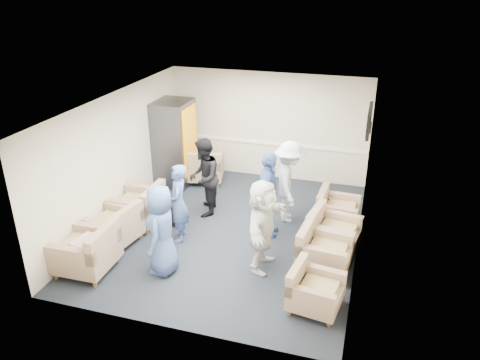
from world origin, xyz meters
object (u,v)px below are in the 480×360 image
(person_front_left, at_px, (162,230))
(armchair_left_mid, at_px, (115,228))
(armchair_left_near, at_px, (89,252))
(person_back_right, at_px, (289,182))
(armchair_right_far, at_px, (335,211))
(person_mid_left, at_px, (178,203))
(person_mid_right, at_px, (268,195))
(armchair_right_midfar, at_px, (331,234))
(person_front_right, at_px, (263,225))
(vending_machine, at_px, (175,143))
(person_back_left, at_px, (204,177))
(armchair_right_midnear, at_px, (322,252))
(armchair_right_near, at_px, (312,291))
(armchair_corner, at_px, (204,168))
(armchair_left_far, at_px, (140,207))

(person_front_left, bearing_deg, armchair_left_mid, -119.53)
(armchair_left_near, relative_size, person_back_right, 0.55)
(armchair_right_far, relative_size, person_front_left, 0.52)
(person_mid_left, relative_size, person_mid_right, 0.90)
(armchair_left_mid, relative_size, armchair_right_midfar, 0.99)
(person_front_left, height_order, person_front_right, person_front_right)
(armchair_left_mid, bearing_deg, vending_machine, -169.64)
(person_back_left, bearing_deg, person_mid_right, 59.83)
(armchair_left_mid, bearing_deg, armchair_right_midnear, 103.19)
(person_back_right, bearing_deg, armchair_right_near, -174.92)
(armchair_corner, bearing_deg, person_mid_right, 122.73)
(armchair_left_mid, height_order, person_back_left, person_back_left)
(person_mid_left, xyz_separation_m, person_back_right, (1.89, 1.40, 0.09))
(armchair_left_mid, bearing_deg, person_mid_left, 123.90)
(armchair_right_midfar, height_order, vending_machine, vending_machine)
(armchair_corner, bearing_deg, armchair_right_midfar, 132.49)
(person_back_right, bearing_deg, person_mid_left, 112.72)
(armchair_right_near, height_order, armchair_right_midnear, armchair_right_midnear)
(person_back_left, height_order, person_front_right, person_back_left)
(armchair_right_midfar, relative_size, person_back_left, 0.60)
(armchair_right_midnear, distance_m, person_back_left, 3.12)
(vending_machine, xyz_separation_m, person_back_right, (3.08, -1.13, -0.17))
(person_front_left, bearing_deg, person_front_right, 104.31)
(armchair_left_far, relative_size, armchair_right_far, 1.08)
(person_back_right, relative_size, person_mid_right, 1.00)
(armchair_left_near, bearing_deg, person_front_right, 108.07)
(armchair_right_near, xyz_separation_m, person_back_right, (-0.94, 2.74, 0.57))
(vending_machine, bearing_deg, person_mid_left, -64.80)
(person_back_right, height_order, person_mid_right, person_back_right)
(armchair_right_far, height_order, vending_machine, vending_machine)
(armchair_left_far, distance_m, vending_machine, 2.28)
(armchair_right_midnear, bearing_deg, armchair_right_near, -173.53)
(armchair_left_mid, xyz_separation_m, armchair_right_midnear, (3.94, 0.28, -0.00))
(armchair_right_midnear, height_order, armchair_right_far, armchair_right_midnear)
(armchair_right_midfar, bearing_deg, armchair_right_midnear, -177.38)
(armchair_right_near, distance_m, person_mid_left, 3.17)
(armchair_right_far, relative_size, person_mid_right, 0.49)
(person_back_right, bearing_deg, person_front_left, 131.21)
(person_front_left, relative_size, person_back_right, 0.93)
(armchair_left_mid, distance_m, person_mid_right, 3.03)
(person_back_left, bearing_deg, armchair_right_far, 82.51)
(armchair_corner, relative_size, vending_machine, 0.54)
(armchair_left_far, height_order, armchair_right_midfar, armchair_left_far)
(armchair_right_near, bearing_deg, person_front_left, 92.73)
(person_mid_left, bearing_deg, vending_machine, -172.84)
(armchair_right_midnear, relative_size, vending_machine, 0.46)
(armchair_left_far, bearing_deg, person_mid_right, 96.92)
(armchair_left_mid, bearing_deg, armchair_left_far, -175.82)
(person_mid_left, relative_size, person_back_right, 0.90)
(person_back_left, bearing_deg, person_back_right, 84.50)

